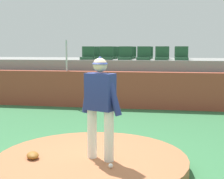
{
  "coord_description": "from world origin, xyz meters",
  "views": [
    {
      "loc": [
        1.27,
        -5.32,
        2.08
      ],
      "look_at": [
        0.0,
        2.08,
        1.13
      ],
      "focal_mm": 52.72,
      "sensor_mm": 36.0,
      "label": 1
    }
  ],
  "objects": [
    {
      "name": "stadium_chair_13",
      "position": [
        -1.04,
        8.7,
        1.8
      ],
      "size": [
        0.48,
        0.44,
        0.5
      ],
      "rotation": [
        0.0,
        0.0,
        3.14
      ],
      "color": "#234C31",
      "rests_on": "bleacher_platform"
    },
    {
      "name": "stadium_chair_17",
      "position": [
        1.76,
        8.66,
        1.8
      ],
      "size": [
        0.48,
        0.44,
        0.5
      ],
      "rotation": [
        0.0,
        0.0,
        3.14
      ],
      "color": "#234C31",
      "rests_on": "bleacher_platform"
    },
    {
      "name": "pitcher",
      "position": [
        0.18,
        -0.11,
        1.23
      ],
      "size": [
        0.75,
        0.41,
        1.72
      ],
      "rotation": [
        0.0,
        0.0,
        -0.39
      ],
      "color": "white",
      "rests_on": "pitchers_mound"
    },
    {
      "name": "pitchers_mound",
      "position": [
        0.0,
        0.0,
        0.12
      ],
      "size": [
        3.3,
        3.3,
        0.23
      ],
      "primitive_type": "cylinder",
      "color": "#A86540",
      "rests_on": "ground_plane"
    },
    {
      "name": "stadium_chair_14",
      "position": [
        -0.33,
        8.67,
        1.8
      ],
      "size": [
        0.48,
        0.44,
        0.5
      ],
      "rotation": [
        0.0,
        0.0,
        3.14
      ],
      "color": "#234C31",
      "rests_on": "bleacher_platform"
    },
    {
      "name": "stadium_chair_8",
      "position": [
        -0.35,
        7.81,
        1.8
      ],
      "size": [
        0.48,
        0.44,
        0.5
      ],
      "rotation": [
        0.0,
        0.0,
        3.14
      ],
      "color": "#234C31",
      "rests_on": "bleacher_platform"
    },
    {
      "name": "ground_plane",
      "position": [
        0.0,
        0.0,
        0.0
      ],
      "size": [
        60.0,
        60.0,
        0.0
      ],
      "primitive_type": "plane",
      "color": "#336F41"
    },
    {
      "name": "stadium_chair_2",
      "position": [
        -0.33,
        6.93,
        1.8
      ],
      "size": [
        0.48,
        0.44,
        0.5
      ],
      "rotation": [
        0.0,
        0.0,
        3.14
      ],
      "color": "#234C31",
      "rests_on": "bleacher_platform"
    },
    {
      "name": "stadium_chair_16",
      "position": [
        1.06,
        8.67,
        1.8
      ],
      "size": [
        0.48,
        0.44,
        0.5
      ],
      "rotation": [
        0.0,
        0.0,
        3.14
      ],
      "color": "#234C31",
      "rests_on": "bleacher_platform"
    },
    {
      "name": "stadium_chair_12",
      "position": [
        -1.74,
        8.68,
        1.8
      ],
      "size": [
        0.48,
        0.44,
        0.5
      ],
      "rotation": [
        0.0,
        0.0,
        3.14
      ],
      "color": "#234C31",
      "rests_on": "bleacher_platform"
    },
    {
      "name": "stadium_chair_11",
      "position": [
        1.75,
        7.8,
        1.8
      ],
      "size": [
        0.48,
        0.44,
        0.5
      ],
      "rotation": [
        0.0,
        0.0,
        3.14
      ],
      "color": "#234C31",
      "rests_on": "bleacher_platform"
    },
    {
      "name": "brick_barrier",
      "position": [
        0.0,
        5.95,
        0.63
      ],
      "size": [
        16.95,
        0.4,
        1.27
      ],
      "primitive_type": "cube",
      "color": "#9A422F",
      "rests_on": "ground_plane"
    },
    {
      "name": "fielding_glove",
      "position": [
        -0.95,
        -0.28,
        0.29
      ],
      "size": [
        0.32,
        0.36,
        0.11
      ],
      "primitive_type": "ellipsoid",
      "rotation": [
        0.0,
        0.0,
        2.08
      ],
      "color": "brown",
      "rests_on": "pitchers_mound"
    },
    {
      "name": "stadium_chair_10",
      "position": [
        1.05,
        7.81,
        1.8
      ],
      "size": [
        0.48,
        0.44,
        0.5
      ],
      "rotation": [
        0.0,
        0.0,
        3.14
      ],
      "color": "#234C31",
      "rests_on": "bleacher_platform"
    },
    {
      "name": "stadium_chair_5",
      "position": [
        1.74,
        6.91,
        1.8
      ],
      "size": [
        0.48,
        0.44,
        0.5
      ],
      "rotation": [
        0.0,
        0.0,
        3.14
      ],
      "color": "#234C31",
      "rests_on": "bleacher_platform"
    },
    {
      "name": "stadium_chair_9",
      "position": [
        0.34,
        7.81,
        1.8
      ],
      "size": [
        0.48,
        0.44,
        0.5
      ],
      "rotation": [
        0.0,
        0.0,
        3.14
      ],
      "color": "#234C31",
      "rests_on": "bleacher_platform"
    },
    {
      "name": "baseball",
      "position": [
        0.42,
        -0.49,
        0.27
      ],
      "size": [
        0.07,
        0.07,
        0.07
      ],
      "primitive_type": "sphere",
      "color": "white",
      "rests_on": "pitchers_mound"
    },
    {
      "name": "stadium_chair_15",
      "position": [
        0.38,
        8.71,
        1.8
      ],
      "size": [
        0.48,
        0.44,
        0.5
      ],
      "rotation": [
        0.0,
        0.0,
        3.14
      ],
      "color": "#234C31",
      "rests_on": "bleacher_platform"
    },
    {
      "name": "stadium_chair_1",
      "position": [
        -1.04,
        6.9,
        1.8
      ],
      "size": [
        0.48,
        0.44,
        0.5
      ],
      "rotation": [
        0.0,
        0.0,
        3.14
      ],
      "color": "#234C31",
      "rests_on": "bleacher_platform"
    },
    {
      "name": "stadium_chair_6",
      "position": [
        -1.75,
        7.77,
        1.8
      ],
      "size": [
        0.48,
        0.44,
        0.5
      ],
      "rotation": [
        0.0,
        0.0,
        3.14
      ],
      "color": "#234C31",
      "rests_on": "bleacher_platform"
    },
    {
      "name": "stadium_chair_3",
      "position": [
        0.36,
        6.89,
        1.8
      ],
      "size": [
        0.48,
        0.44,
        0.5
      ],
      "rotation": [
        0.0,
        0.0,
        3.14
      ],
      "color": "#234C31",
      "rests_on": "bleacher_platform"
    },
    {
      "name": "stadium_chair_7",
      "position": [
        -1.03,
        7.81,
        1.8
      ],
      "size": [
        0.48,
        0.44,
        0.5
      ],
      "rotation": [
        0.0,
        0.0,
        3.14
      ],
      "color": "#234C31",
      "rests_on": "bleacher_platform"
    },
    {
      "name": "stadium_chair_0",
      "position": [
        -1.76,
        6.91,
        1.8
      ],
      "size": [
        0.48,
        0.44,
        0.5
      ],
      "rotation": [
        0.0,
        0.0,
        3.14
      ],
      "color": "#234C31",
      "rests_on": "bleacher_platform"
    },
    {
      "name": "fence_post_left",
      "position": [
        -2.3,
        5.95,
        1.82
      ],
      "size": [
        0.06,
        0.06,
        1.1
      ],
      "primitive_type": "cylinder",
      "color": "silver",
      "rests_on": "brick_barrier"
    },
    {
      "name": "bleacher_platform",
      "position": [
        0.0,
        8.05,
        0.82
      ],
      "size": [
        16.55,
        3.34,
        1.64
      ],
      "primitive_type": "cube",
      "color": "gray",
      "rests_on": "ground_plane"
    },
    {
      "name": "stadium_chair_4",
      "position": [
        1.03,
        6.9,
        1.8
      ],
      "size": [
        0.48,
        0.44,
        0.5
      ],
      "rotation": [
        0.0,
        0.0,
        3.14
      ],
      "color": "#234C31",
      "rests_on": "bleacher_platform"
    }
  ]
}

